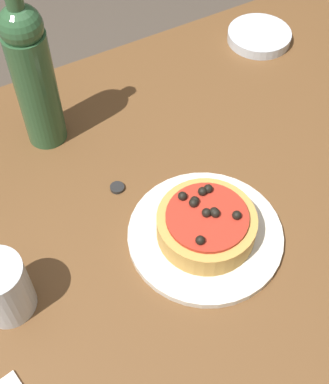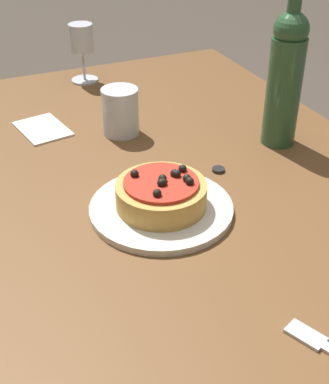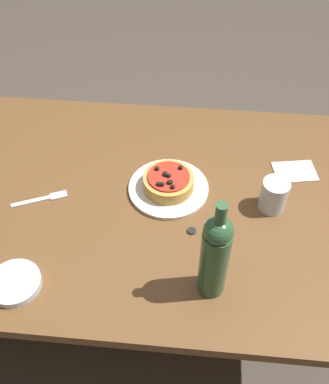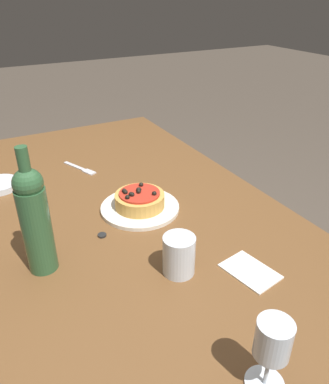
{
  "view_description": "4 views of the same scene",
  "coord_description": "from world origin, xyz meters",
  "px_view_note": "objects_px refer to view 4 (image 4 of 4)",
  "views": [
    {
      "loc": [
        -0.33,
        -0.4,
        1.47
      ],
      "look_at": [
        -0.1,
        0.01,
        0.85
      ],
      "focal_mm": 50.0,
      "sensor_mm": 36.0,
      "label": 1
    },
    {
      "loc": [
        0.62,
        -0.33,
        1.28
      ],
      "look_at": [
        -0.06,
        -0.03,
        0.8
      ],
      "focal_mm": 50.0,
      "sensor_mm": 36.0,
      "label": 2
    },
    {
      "loc": [
        -0.13,
        0.87,
        1.76
      ],
      "look_at": [
        -0.05,
        0.01,
        0.8
      ],
      "focal_mm": 42.0,
      "sensor_mm": 36.0,
      "label": 3
    },
    {
      "loc": [
        -0.96,
        0.36,
        1.37
      ],
      "look_at": [
        -0.11,
        -0.09,
        0.84
      ],
      "focal_mm": 35.0,
      "sensor_mm": 36.0,
      "label": 4
    }
  ],
  "objects_px": {
    "wine_bottle": "(35,219)",
    "water_cup": "(179,255)",
    "dinner_plate": "(140,208)",
    "bottle_cap": "(102,235)",
    "dining_table": "(123,226)",
    "wine_glass": "(272,344)",
    "pizza": "(140,199)",
    "fork": "(81,169)"
  },
  "relations": [
    {
      "from": "dinner_plate",
      "to": "water_cup",
      "type": "bearing_deg",
      "value": 172.91
    },
    {
      "from": "water_cup",
      "to": "fork",
      "type": "bearing_deg",
      "value": 3.09
    },
    {
      "from": "wine_bottle",
      "to": "fork",
      "type": "bearing_deg",
      "value": -26.3
    },
    {
      "from": "water_cup",
      "to": "wine_glass",
      "type": "bearing_deg",
      "value": 176.93
    },
    {
      "from": "dinner_plate",
      "to": "fork",
      "type": "bearing_deg",
      "value": 11.43
    },
    {
      "from": "dining_table",
      "to": "pizza",
      "type": "height_order",
      "value": "pizza"
    },
    {
      "from": "dinner_plate",
      "to": "fork",
      "type": "xyz_separation_m",
      "value": [
        0.37,
        0.07,
        -0.0
      ]
    },
    {
      "from": "dining_table",
      "to": "fork",
      "type": "bearing_deg",
      "value": 6.41
    },
    {
      "from": "dining_table",
      "to": "wine_glass",
      "type": "distance_m",
      "value": 0.71
    },
    {
      "from": "dinner_plate",
      "to": "wine_glass",
      "type": "relative_size",
      "value": 1.63
    },
    {
      "from": "dinner_plate",
      "to": "water_cup",
      "type": "height_order",
      "value": "water_cup"
    },
    {
      "from": "dinner_plate",
      "to": "wine_glass",
      "type": "distance_m",
      "value": 0.64
    },
    {
      "from": "water_cup",
      "to": "dining_table",
      "type": "bearing_deg",
      "value": 0.21
    },
    {
      "from": "wine_bottle",
      "to": "water_cup",
      "type": "xyz_separation_m",
      "value": [
        -0.17,
        -0.28,
        -0.09
      ]
    },
    {
      "from": "fork",
      "to": "bottle_cap",
      "type": "xyz_separation_m",
      "value": [
        -0.44,
        0.08,
        0.0
      ]
    },
    {
      "from": "dining_table",
      "to": "wine_glass",
      "type": "relative_size",
      "value": 10.58
    },
    {
      "from": "dining_table",
      "to": "dinner_plate",
      "type": "relative_size",
      "value": 6.49
    },
    {
      "from": "fork",
      "to": "water_cup",
      "type": "bearing_deg",
      "value": -20.06
    },
    {
      "from": "dinner_plate",
      "to": "bottle_cap",
      "type": "distance_m",
      "value": 0.17
    },
    {
      "from": "water_cup",
      "to": "pizza",
      "type": "bearing_deg",
      "value": -7.04
    },
    {
      "from": "fork",
      "to": "wine_bottle",
      "type": "bearing_deg",
      "value": -49.46
    },
    {
      "from": "wine_glass",
      "to": "wine_bottle",
      "type": "relative_size",
      "value": 0.47
    },
    {
      "from": "dining_table",
      "to": "water_cup",
      "type": "relative_size",
      "value": 15.78
    },
    {
      "from": "bottle_cap",
      "to": "wine_bottle",
      "type": "bearing_deg",
      "value": 108.37
    },
    {
      "from": "dining_table",
      "to": "dinner_plate",
      "type": "distance_m",
      "value": 0.11
    },
    {
      "from": "wine_bottle",
      "to": "water_cup",
      "type": "bearing_deg",
      "value": -120.84
    },
    {
      "from": "wine_bottle",
      "to": "water_cup",
      "type": "height_order",
      "value": "wine_bottle"
    },
    {
      "from": "dining_table",
      "to": "dinner_plate",
      "type": "height_order",
      "value": "dinner_plate"
    },
    {
      "from": "pizza",
      "to": "bottle_cap",
      "type": "height_order",
      "value": "pizza"
    },
    {
      "from": "wine_glass",
      "to": "water_cup",
      "type": "xyz_separation_m",
      "value": [
        0.32,
        -0.02,
        -0.05
      ]
    },
    {
      "from": "dinner_plate",
      "to": "wine_bottle",
      "type": "distance_m",
      "value": 0.37
    },
    {
      "from": "wine_glass",
      "to": "water_cup",
      "type": "distance_m",
      "value": 0.33
    },
    {
      "from": "wine_bottle",
      "to": "dining_table",
      "type": "bearing_deg",
      "value": -56.03
    },
    {
      "from": "wine_glass",
      "to": "fork",
      "type": "bearing_deg",
      "value": 1.09
    },
    {
      "from": "dining_table",
      "to": "water_cup",
      "type": "distance_m",
      "value": 0.38
    },
    {
      "from": "pizza",
      "to": "fork",
      "type": "relative_size",
      "value": 0.95
    },
    {
      "from": "dining_table",
      "to": "pizza",
      "type": "xyz_separation_m",
      "value": [
        -0.06,
        -0.04,
        0.12
      ]
    },
    {
      "from": "dinner_plate",
      "to": "pizza",
      "type": "relative_size",
      "value": 1.59
    },
    {
      "from": "dinner_plate",
      "to": "bottle_cap",
      "type": "height_order",
      "value": "dinner_plate"
    },
    {
      "from": "wine_glass",
      "to": "dinner_plate",
      "type": "bearing_deg",
      "value": -5.02
    },
    {
      "from": "fork",
      "to": "pizza",
      "type": "bearing_deg",
      "value": -11.77
    },
    {
      "from": "wine_glass",
      "to": "bottle_cap",
      "type": "bearing_deg",
      "value": 10.0
    }
  ]
}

